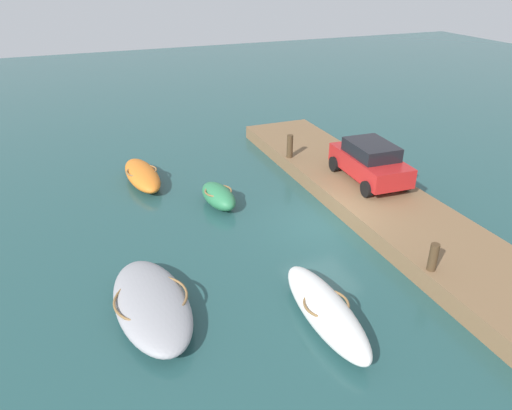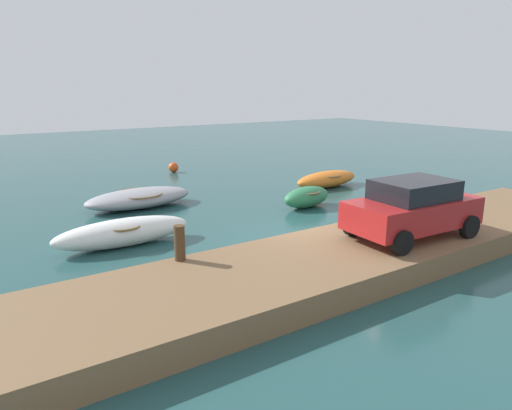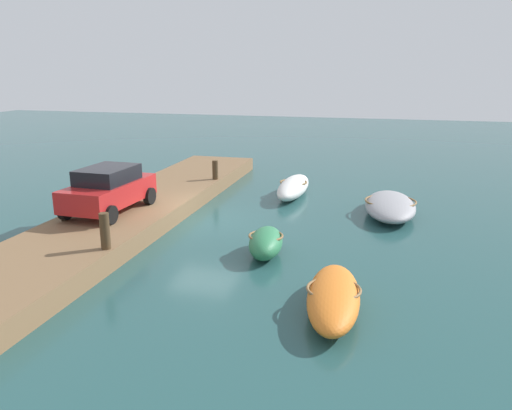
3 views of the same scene
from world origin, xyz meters
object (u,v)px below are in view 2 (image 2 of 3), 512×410
Objects in this scene: mooring_post_west at (180,243)px; parked_car at (413,208)px; mooring_post_mid_east at (433,191)px; dinghy_green at (307,197)px; rowboat_orange at (327,179)px; marker_buoy at (173,167)px; mooring_post_mid_west at (180,245)px; motorboat_grey at (139,198)px; rowboat_white at (123,232)px.

mooring_post_west is 0.22× the size of parked_car.
mooring_post_mid_east is (9.68, 0.00, 0.10)m from mooring_post_west.
dinghy_green is 4.10m from rowboat_orange.
rowboat_orange is at bearing 81.09° from mooring_post_mid_east.
mooring_post_west reaches higher than marker_buoy.
mooring_post_mid_west is at bearing 165.55° from parked_car.
mooring_post_mid_west is 9.68m from mooring_post_mid_east.
rowboat_orange is at bearing 31.70° from mooring_post_west.
motorboat_grey is 7.82m from marker_buoy.
dinghy_green is at bearing -36.21° from motorboat_grey.
rowboat_orange is (3.29, 2.44, -0.04)m from dinghy_green.
parked_car reaches higher than dinghy_green.
dinghy_green is 7.68m from rowboat_white.
motorboat_grey is at bearing 116.55° from parked_car.
dinghy_green is 4.22× the size of marker_buoy.
mooring_post_mid_west is (-1.82, -7.90, 0.63)m from motorboat_grey.
mooring_post_west is 6.44m from parked_car.
motorboat_grey reaches higher than marker_buoy.
mooring_post_mid_east is at bearing -18.90° from rowboat_white.
dinghy_green is 6.73m from motorboat_grey.
rowboat_white is 1.08× the size of parked_car.
mooring_post_mid_west reaches higher than marker_buoy.
rowboat_white reaches higher than motorboat_grey.
mooring_post_mid_west reaches higher than dinghy_green.
mooring_post_mid_east reaches higher than marker_buoy.
rowboat_orange is at bearing 16.48° from rowboat_white.
parked_car is 6.89× the size of marker_buoy.
mooring_post_west is 1.17× the size of mooring_post_mid_west.
motorboat_grey is 5.08× the size of mooring_post_west.
motorboat_grey is at bearing 139.62° from dinghy_green.
mooring_post_west is at bearing -105.68° from motorboat_grey.
parked_car is (6.37, -5.54, 1.05)m from rowboat_white.
mooring_post_west reaches higher than mooring_post_mid_west.
mooring_post_west is at bearing -157.48° from dinghy_green.
mooring_post_west reaches higher than motorboat_grey.
mooring_post_mid_east is at bearing -76.34° from marker_buoy.
motorboat_grey is (-8.90, 1.27, -0.01)m from rowboat_orange.
mooring_post_mid_east is at bearing 0.00° from mooring_post_west.
mooring_post_mid_east reaches higher than motorboat_grey.
mooring_post_west reaches higher than rowboat_white.
marker_buoy is at bearing 103.66° from mooring_post_mid_east.
rowboat_orange is at bearing 31.72° from mooring_post_mid_west.
mooring_post_west is (-7.43, -4.18, 0.65)m from dinghy_green.
motorboat_grey is 4.17× the size of mooring_post_mid_east.
mooring_post_mid_east is 0.27× the size of parked_car.
mooring_post_mid_west reaches higher than rowboat_white.
motorboat_grey is 1.14× the size of parked_car.
marker_buoy is at bearing 60.37° from rowboat_white.
parked_car is at bearing -151.78° from mooring_post_mid_east.
parked_car is (-1.29, -6.08, 1.05)m from dinghy_green.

